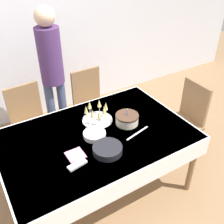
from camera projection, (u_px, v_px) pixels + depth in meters
ground_plane at (99, 188)px, 2.95m from camera, size 12.00×12.00×0.00m
wall_back at (29, 27)px, 3.48m from camera, size 8.00×0.05×2.70m
dining_table at (97, 143)px, 2.58m from camera, size 1.83×1.19×0.76m
dining_chair_far_left at (30, 121)px, 3.13m from camera, size 0.45×0.45×0.95m
dining_chair_far_right at (91, 102)px, 3.48m from camera, size 0.43×0.43×0.95m
dining_chair_right_end at (186, 117)px, 3.19m from camera, size 0.43×0.43×0.95m
birthday_cake at (127, 119)px, 2.65m from camera, size 0.23×0.23×0.18m
champagne_tray at (97, 113)px, 2.68m from camera, size 0.31×0.31×0.18m
plate_stack_main at (107, 149)px, 2.30m from camera, size 0.26×0.26×0.06m
plate_stack_dessert at (95, 135)px, 2.49m from camera, size 0.22×0.22×0.05m
cake_knife at (137, 133)px, 2.54m from camera, size 0.30×0.08×0.00m
fork_pile at (77, 165)px, 2.18m from camera, size 0.18×0.09×0.02m
napkin_pile at (75, 155)px, 2.28m from camera, size 0.15×0.15×0.01m
person_standing at (51, 66)px, 3.13m from camera, size 0.28×0.28×1.75m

